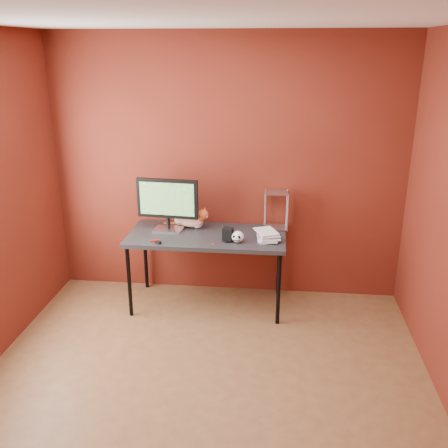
# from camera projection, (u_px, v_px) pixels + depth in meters

# --- Properties ---
(room) EXTENTS (3.52, 3.52, 2.61)m
(room) POSITION_uv_depth(u_px,v_px,m) (199.00, 210.00, 3.24)
(room) COLOR brown
(room) RESTS_ON ground
(desk) EXTENTS (1.50, 0.70, 0.75)m
(desk) POSITION_uv_depth(u_px,v_px,m) (207.00, 239.00, 4.79)
(desk) COLOR black
(desk) RESTS_ON ground
(monitor) EXTENTS (0.60, 0.21, 0.52)m
(monitor) POSITION_uv_depth(u_px,v_px,m) (167.00, 202.00, 4.77)
(monitor) COLOR #AAABAF
(monitor) RESTS_ON desk
(cat) EXTENTS (0.47, 0.29, 0.23)m
(cat) POSITION_uv_depth(u_px,v_px,m) (190.00, 219.00, 4.95)
(cat) COLOR orange
(cat) RESTS_ON desk
(skull_mug) EXTENTS (0.11, 0.11, 0.11)m
(skull_mug) POSITION_uv_depth(u_px,v_px,m) (238.00, 237.00, 4.55)
(skull_mug) COLOR white
(skull_mug) RESTS_ON desk
(speaker) EXTENTS (0.11, 0.11, 0.13)m
(speaker) POSITION_uv_depth(u_px,v_px,m) (228.00, 235.00, 4.58)
(speaker) COLOR black
(speaker) RESTS_ON desk
(book_stack) EXTENTS (0.26, 0.29, 0.96)m
(book_stack) POSITION_uv_depth(u_px,v_px,m) (260.00, 190.00, 4.48)
(book_stack) COLOR beige
(book_stack) RESTS_ON desk
(wire_rack) EXTENTS (0.23, 0.19, 0.37)m
(wire_rack) POSITION_uv_depth(u_px,v_px,m) (276.00, 210.00, 4.87)
(wire_rack) COLOR #AAABAF
(wire_rack) RESTS_ON desk
(pocket_knife) EXTENTS (0.09, 0.05, 0.02)m
(pocket_knife) POSITION_uv_depth(u_px,v_px,m) (155.00, 241.00, 4.58)
(pocket_knife) COLOR #AB0D16
(pocket_knife) RESTS_ON desk
(black_gadget) EXTENTS (0.06, 0.05, 0.02)m
(black_gadget) POSITION_uv_depth(u_px,v_px,m) (158.00, 243.00, 4.54)
(black_gadget) COLOR black
(black_gadget) RESTS_ON desk
(washer) EXTENTS (0.04, 0.04, 0.00)m
(washer) POSITION_uv_depth(u_px,v_px,m) (214.00, 243.00, 4.55)
(washer) COLOR #AAABAF
(washer) RESTS_ON desk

